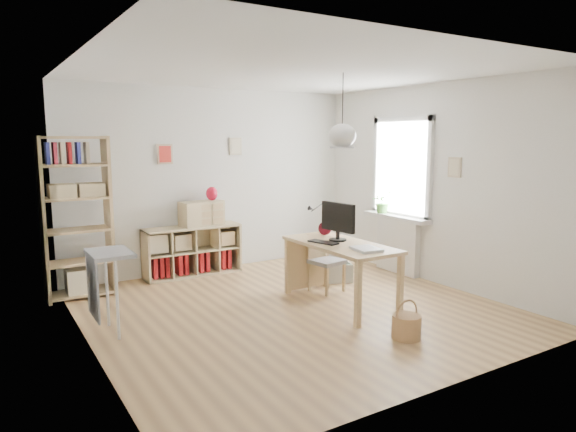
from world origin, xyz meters
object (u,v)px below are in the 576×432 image
tall_bookshelf (76,211)px  storage_chest (332,268)px  cube_shelf (190,254)px  drawer_chest (202,213)px  monitor (338,219)px  desk (340,251)px  chair (324,258)px

tall_bookshelf → storage_chest: size_ratio=2.86×
cube_shelf → drawer_chest: size_ratio=2.27×
monitor → tall_bookshelf: bearing=138.8°
desk → cube_shelf: 2.48m
desk → drawer_chest: bearing=111.2°
drawer_chest → tall_bookshelf: bearing=-179.7°
storage_chest → drawer_chest: (-1.41, 1.26, 0.72)m
chair → drawer_chest: 1.97m
storage_chest → drawer_chest: size_ratio=1.13×
desk → chair: size_ratio=1.98×
storage_chest → monitor: monitor is taller
cube_shelf → monitor: 2.46m
desk → monitor: 0.38m
tall_bookshelf → monitor: 3.21m
desk → chair: (0.17, 0.57, -0.22)m
cube_shelf → monitor: monitor is taller
cube_shelf → storage_chest: cube_shelf is taller
cube_shelf → drawer_chest: (0.17, -0.04, 0.60)m
storage_chest → drawer_chest: 2.03m
tall_bookshelf → storage_chest: tall_bookshelf is taller
storage_chest → monitor: size_ratio=1.32×
desk → monitor: monitor is taller
tall_bookshelf → drawer_chest: bearing=7.9°
drawer_chest → desk: bearing=-76.4°
desk → chair: bearing=73.1°
chair → monitor: bearing=-114.2°
tall_bookshelf → monitor: (2.65, -1.81, -0.08)m
monitor → drawer_chest: monitor is taller
desk → drawer_chest: size_ratio=2.43×
storage_chest → monitor: bearing=-102.4°
storage_chest → desk: bearing=-101.2°
desk → storage_chest: size_ratio=2.15×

